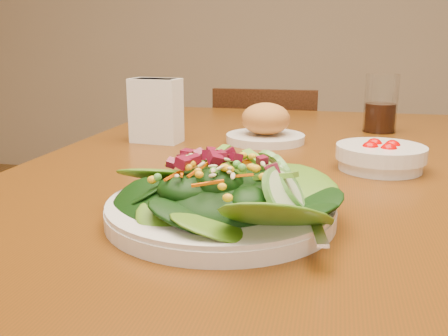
{
  "coord_description": "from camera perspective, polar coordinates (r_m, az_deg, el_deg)",
  "views": [
    {
      "loc": [
        0.1,
        -0.88,
        0.97
      ],
      "look_at": [
        -0.04,
        -0.28,
        0.81
      ],
      "focal_mm": 40.0,
      "sensor_mm": 36.0,
      "label": 1
    }
  ],
  "objects": [
    {
      "name": "salad_plate",
      "position": [
        0.62,
        0.49,
        -3.27
      ],
      "size": [
        0.29,
        0.28,
        0.08
      ],
      "rotation": [
        0.0,
        0.0,
        0.39
      ],
      "color": "white",
      "rests_on": "dining_table"
    },
    {
      "name": "napkin_holder",
      "position": [
        1.09,
        -7.78,
        6.7
      ],
      "size": [
        0.11,
        0.07,
        0.14
      ],
      "rotation": [
        0.0,
        0.0,
        -0.1
      ],
      "color": "white",
      "rests_on": "dining_table"
    },
    {
      "name": "bread_plate",
      "position": [
        1.09,
        4.77,
        4.79
      ],
      "size": [
        0.17,
        0.17,
        0.09
      ],
      "color": "white",
      "rests_on": "dining_table"
    },
    {
      "name": "tomato_bowl",
      "position": [
        0.9,
        17.45,
        1.26
      ],
      "size": [
        0.15,
        0.15,
        0.05
      ],
      "color": "white",
      "rests_on": "dining_table"
    },
    {
      "name": "dining_table",
      "position": [
        0.94,
        5.97,
        -5.45
      ],
      "size": [
        0.9,
        1.4,
        0.75
      ],
      "color": "#5E2B09",
      "rests_on": "ground_plane"
    },
    {
      "name": "drinking_glass",
      "position": [
        1.26,
        17.46,
        6.61
      ],
      "size": [
        0.08,
        0.08,
        0.14
      ],
      "color": "silver",
      "rests_on": "dining_table"
    },
    {
      "name": "chair_far",
      "position": [
        1.88,
        4.87,
        -2.29
      ],
      "size": [
        0.38,
        0.38,
        0.8
      ],
      "rotation": [
        0.0,
        0.0,
        3.16
      ],
      "color": "#45200F",
      "rests_on": "ground_plane"
    }
  ]
}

